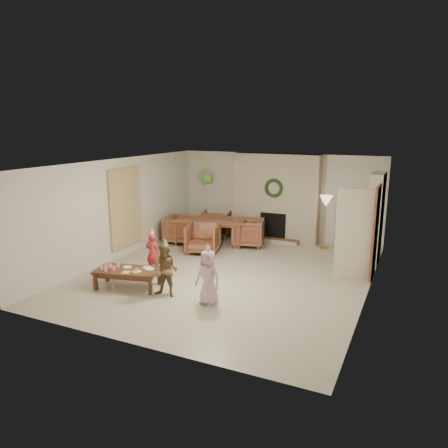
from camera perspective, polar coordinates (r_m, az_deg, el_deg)
The scene contains 56 objects.
floor at distance 9.70m, azimuth 0.61°, elevation -6.71°, with size 7.00×7.00×0.00m, color #B7B29E.
ceiling at distance 9.15m, azimuth 0.65°, elevation 8.16°, with size 7.00×7.00×0.00m, color white.
wall_back at distance 12.56m, azimuth 7.26°, elevation 3.69°, with size 7.00×7.00×0.00m, color silver.
wall_front at distance 6.44m, azimuth -12.42°, elevation -5.73°, with size 7.00×7.00×0.00m, color silver.
wall_left at distance 10.91m, azimuth -13.88°, elevation 1.96°, with size 7.00×7.00×0.00m, color silver.
wall_right at distance 8.59m, azimuth 19.18°, elevation -1.38°, with size 7.00×7.00×0.00m, color silver.
fireplace_mass at distance 12.37m, azimuth 6.97°, elevation 3.55°, with size 2.50×0.40×2.50m, color #5B2F18.
fireplace_hearth at distance 12.30m, azimuth 6.31°, elevation -2.16°, with size 1.60×0.30×0.12m, color #60271A.
fireplace_firebox at distance 12.36m, azimuth 6.61°, elevation -0.23°, with size 0.75×0.12×0.75m, color black.
fireplace_wreath at distance 12.11m, azimuth 6.67°, elevation 4.79°, with size 0.54×0.54×0.10m, color #173815.
floor_lamp_base at distance 11.99m, azimuth 13.20°, elevation -3.08°, with size 0.27×0.27×0.03m, color gold.
floor_lamp_post at distance 11.82m, azimuth 13.37°, elevation 0.01°, with size 0.03×0.03×1.31m, color gold.
floor_lamp_shade at distance 11.70m, azimuth 13.53°, elevation 3.01°, with size 0.35×0.35×0.29m, color beige.
bookshelf_carcass at distance 10.87m, azimuth 19.61°, elevation 0.73°, with size 0.30×1.00×2.20m, color white.
bookshelf_shelf_a at distance 11.02m, azimuth 19.25°, elevation -2.56°, with size 0.30×0.92×0.03m, color white.
bookshelf_shelf_b at distance 10.93m, azimuth 19.41°, elevation -0.54°, with size 0.30×0.92×0.03m, color white.
bookshelf_shelf_c at distance 10.84m, azimuth 19.57°, elevation 1.51°, with size 0.30×0.92×0.03m, color white.
bookshelf_shelf_d at distance 10.78m, azimuth 19.73°, elevation 3.60°, with size 0.30×0.92×0.03m, color white.
books_row_lower at distance 10.85m, azimuth 19.12°, elevation -2.03°, with size 0.20×0.40×0.24m, color maroon.
books_row_mid at distance 10.95m, azimuth 19.39°, elevation 0.24°, with size 0.20×0.44×0.24m, color #27598F.
books_row_upper at distance 10.72m, azimuth 19.46°, elevation 2.11°, with size 0.20×0.36×0.22m, color gold.
door_frame at distance 9.81m, azimuth 19.61°, elevation -1.04°, with size 0.05×0.86×2.04m, color brown.
door_leaf at distance 9.49m, azimuth 17.09°, elevation -1.45°, with size 0.05×0.80×2.00m, color beige.
curtain_panel at distance 11.04m, azimuth -13.08°, elevation 2.13°, with size 0.06×1.20×2.00m, color beige.
dining_table at distance 12.00m, azimuth -1.91°, elevation -1.07°, with size 1.97×1.10×0.69m, color brown.
dining_chair_near at distance 11.18m, azimuth -2.87°, elevation -1.96°, with size 0.82×0.84×0.77m, color brown.
dining_chair_far at distance 12.82m, azimuth -1.08°, elevation 0.03°, with size 0.82×0.84×0.77m, color brown.
dining_chair_left at distance 12.21m, azimuth -5.88°, elevation -0.71°, with size 0.82×0.84×0.77m, color brown.
dining_chair_right at distance 11.81m, azimuth 3.22°, elevation -1.13°, with size 0.82×0.84×0.77m, color brown.
hanging_plant_cord at distance 11.10m, azimuth -2.29°, elevation 7.23°, with size 0.01×0.01×0.70m, color tan.
hanging_plant_pot at distance 11.14m, azimuth -2.28°, elevation 5.43°, with size 0.16×0.16×0.12m, color #9D6032.
hanging_plant_foliage at distance 11.12m, azimuth -2.28°, elevation 6.05°, with size 0.32×0.32×0.32m, color #264517.
coffee_table_top at distance 9.03m, azimuth -12.83°, elevation -6.11°, with size 1.30×0.65×0.06m, color #572F1D.
coffee_table_apron at distance 9.05m, azimuth -12.81°, elevation -6.53°, with size 1.20×0.55×0.08m, color #572F1D.
coffee_leg_fl at distance 9.13m, azimuth -16.85°, elevation -7.48°, with size 0.07×0.07×0.34m, color #572F1D.
coffee_leg_fr at distance 8.65m, azimuth -9.88°, elevation -8.25°, with size 0.07×0.07×0.34m, color #572F1D.
coffee_leg_bl at distance 9.56m, azimuth -15.38°, elevation -6.42°, with size 0.07×0.07×0.34m, color #572F1D.
coffee_leg_br at distance 9.11m, azimuth -8.68°, elevation -7.07°, with size 0.07×0.07×0.34m, color #572F1D.
cup_a at distance 9.09m, azimuth -16.13°, elevation -5.68°, with size 0.07×0.07×0.09m, color white.
cup_b at distance 9.26m, azimuth -15.57°, elevation -5.30°, with size 0.07×0.07×0.09m, color white.
cup_c at distance 9.00m, azimuth -15.59°, elevation -5.84°, with size 0.07×0.07×0.09m, color white.
cup_d at distance 9.16m, azimuth -15.04°, elevation -5.46°, with size 0.07×0.07×0.09m, color white.
cup_e at distance 9.00m, azimuth -14.57°, elevation -5.77°, with size 0.07×0.07×0.09m, color white.
cup_f at distance 9.17m, azimuth -14.03°, elevation -5.38°, with size 0.07×0.07×0.09m, color white.
plate_a at distance 9.14m, azimuth -12.83°, elevation -5.64°, with size 0.18×0.18×0.01m, color white.
plate_b at distance 8.84m, azimuth -11.62°, elevation -6.25°, with size 0.18×0.18×0.01m, color white.
plate_c at distance 8.94m, azimuth -9.94°, elevation -5.94°, with size 0.18×0.18×0.01m, color white.
food_scoop at distance 8.82m, azimuth -11.63°, elevation -6.01°, with size 0.07×0.07×0.07m, color tan.
napkin_left at distance 8.85m, azimuth -13.02°, elevation -6.31°, with size 0.15×0.15×0.01m, color #D89FAC.
napkin_right at distance 9.04m, azimuth -10.35°, elevation -5.74°, with size 0.15×0.15×0.01m, color #D89FAC.
child_red at distance 9.75m, azimuth -9.53°, elevation -3.88°, with size 0.34×0.22×0.94m, color #B8272C.
party_hat_red at distance 9.61m, azimuth -9.64°, elevation -0.98°, with size 0.13×0.13×0.18m, color #F6FE54.
child_plaid at distance 8.40m, azimuth -7.81°, elevation -6.18°, with size 0.52×0.40×1.07m, color maroon.
party_hat_plaid at distance 8.23m, azimuth -7.93°, elevation -2.42°, with size 0.13×0.13×0.17m, color #4AAD67.
child_pink at distance 8.01m, azimuth -2.16°, elevation -7.14°, with size 0.51×0.33×1.05m, color #D1A7B5.
party_hat_pink at distance 7.83m, azimuth -2.20°, elevation -3.26°, with size 0.14×0.14×0.19m, color #B0AFB6.
Camera 1 is at (3.76, -8.30, 3.31)m, focal length 34.09 mm.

